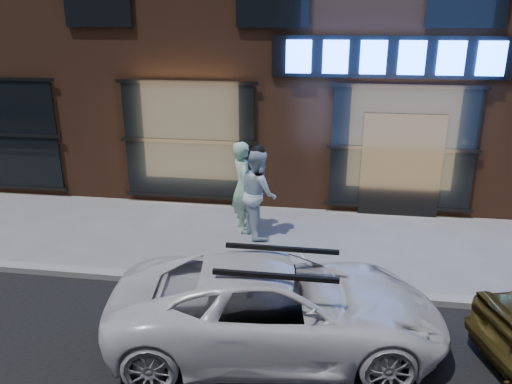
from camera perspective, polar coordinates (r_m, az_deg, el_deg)
ground at (r=8.75m, az=18.49°, el=-11.86°), size 90.00×90.00×0.00m
curb at (r=8.72m, az=18.54°, el=-11.52°), size 60.00×0.25×0.12m
man_bowtie at (r=10.62m, az=-1.50°, el=0.58°), size 0.74×0.85×1.98m
man_cap at (r=10.40m, az=0.24°, el=-0.13°), size 1.05×1.13×1.88m
white_suv at (r=7.03m, az=2.51°, el=-12.90°), size 4.81×2.77×1.26m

